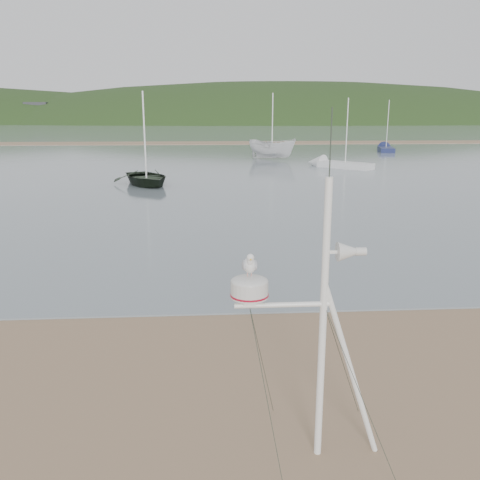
{
  "coord_description": "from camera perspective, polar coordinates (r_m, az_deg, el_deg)",
  "views": [
    {
      "loc": [
        1.68,
        -7.07,
        4.62
      ],
      "look_at": [
        2.21,
        1.0,
        2.56
      ],
      "focal_mm": 38.0,
      "sensor_mm": 36.0,
      "label": 1
    }
  ],
  "objects": [
    {
      "name": "far_cottages",
      "position": [
        203.07,
        -3.48,
        14.04
      ],
      "size": [
        294.4,
        6.3,
        8.0
      ],
      "color": "beige",
      "rests_on": "ground"
    },
    {
      "name": "water",
      "position": [
        139.15,
        -4.54,
        12.3
      ],
      "size": [
        560.0,
        256.0,
        0.04
      ],
      "primitive_type": "cube",
      "color": "slate",
      "rests_on": "ground"
    },
    {
      "name": "sandbar",
      "position": [
        77.22,
        -5.08,
        10.81
      ],
      "size": [
        560.0,
        7.0,
        0.07
      ],
      "primitive_type": "cube",
      "color": "#82654B",
      "rests_on": "water"
    },
    {
      "name": "sailboat_white_near",
      "position": [
        44.25,
        10.03,
        8.43
      ],
      "size": [
        5.28,
        5.53,
        6.15
      ],
      "color": "silver",
      "rests_on": "ground"
    },
    {
      "name": "mast_rig",
      "position": [
        7.08,
        8.64,
        -15.44
      ],
      "size": [
        2.07,
        2.21,
        4.68
      ],
      "color": "white",
      "rests_on": "ground"
    },
    {
      "name": "sailboat_blue_far",
      "position": [
        64.71,
        15.92,
        9.88
      ],
      "size": [
        3.01,
        6.61,
        6.41
      ],
      "color": "#141C48",
      "rests_on": "ground"
    },
    {
      "name": "boat_white",
      "position": [
        50.48,
        3.65,
        12.04
      ],
      "size": [
        2.87,
        2.86,
        5.33
      ],
      "primitive_type": "imported",
      "rotation": [
        0.0,
        0.0,
        0.87
      ],
      "color": "silver",
      "rests_on": "water"
    },
    {
      "name": "hill_ridge",
      "position": [
        243.87,
        0.23,
        8.51
      ],
      "size": [
        620.0,
        180.0,
        80.0
      ],
      "color": "#1C3214",
      "rests_on": "ground"
    },
    {
      "name": "boat_dark",
      "position": [
        32.91,
        -10.61,
        10.19
      ],
      "size": [
        3.52,
        2.33,
        4.78
      ],
      "primitive_type": "imported",
      "rotation": [
        0.0,
        0.0,
        0.43
      ],
      "color": "black",
      "rests_on": "water"
    },
    {
      "name": "ground",
      "position": [
        8.61,
        -15.23,
        -18.75
      ],
      "size": [
        560.0,
        560.0,
        0.0
      ],
      "primitive_type": "plane",
      "color": "#82654B",
      "rests_on": "ground"
    }
  ]
}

